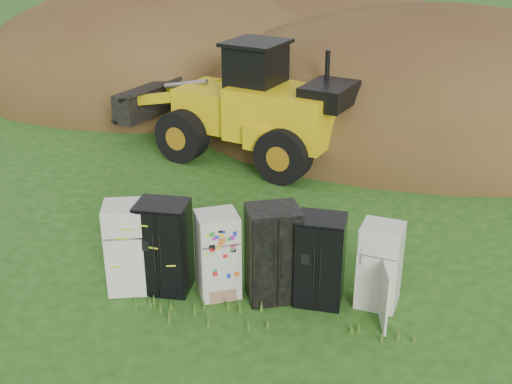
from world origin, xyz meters
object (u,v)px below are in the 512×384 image
fridge_sticker (218,254)px  fridge_black_right (320,260)px  fridge_leftmost (127,247)px  fridge_dark_mid (273,253)px  wheel_loader (230,98)px  fridge_black_side (164,247)px  fridge_open_door (380,265)px

fridge_sticker → fridge_black_right: 1.93m
fridge_leftmost → fridge_dark_mid: bearing=-11.7°
fridge_dark_mid → wheel_loader: wheel_loader is taller
fridge_black_side → fridge_open_door: 4.07m
fridge_leftmost → fridge_dark_mid: size_ratio=0.96×
fridge_sticker → fridge_black_right: fridge_black_right is taller
fridge_dark_mid → fridge_black_right: 0.89m
fridge_open_door → fridge_black_side: bearing=-165.9°
fridge_leftmost → fridge_open_door: size_ratio=1.09×
fridge_black_side → fridge_black_right: size_ratio=1.05×
fridge_sticker → fridge_dark_mid: fridge_dark_mid is taller
fridge_dark_mid → fridge_black_right: (0.88, -0.04, -0.06)m
fridge_sticker → fridge_dark_mid: 1.05m
fridge_leftmost → fridge_black_right: size_ratio=1.02×
fridge_black_right → fridge_open_door: size_ratio=1.07×
fridge_sticker → wheel_loader: size_ratio=0.24×
fridge_black_side → fridge_dark_mid: bearing=2.1°
fridge_leftmost → fridge_sticker: 1.76m
fridge_open_door → fridge_sticker: bearing=-165.3°
fridge_black_side → fridge_open_door: fridge_black_side is taller
fridge_open_door → fridge_black_right: bearing=-163.4°
fridge_open_door → fridge_dark_mid: bearing=-165.6°
fridge_leftmost → fridge_black_right: bearing=-12.6°
fridge_dark_mid → fridge_black_right: bearing=-21.0°
fridge_black_side → wheel_loader: 7.58m
fridge_black_side → fridge_dark_mid: (2.09, -0.02, 0.02)m
fridge_dark_mid → wheel_loader: 7.86m
fridge_black_side → fridge_dark_mid: fridge_dark_mid is taller
fridge_black_right → fridge_open_door: (1.10, 0.04, -0.06)m
fridge_leftmost → fridge_open_door: fridge_leftmost is taller
fridge_black_side → fridge_dark_mid: 2.09m
fridge_sticker → fridge_dark_mid: bearing=-21.9°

